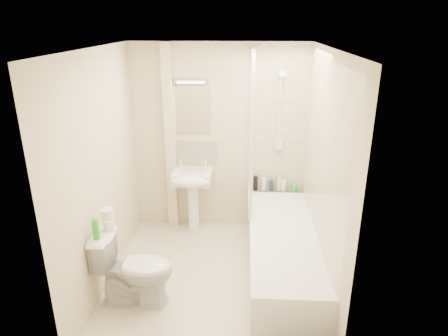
{
  "coord_description": "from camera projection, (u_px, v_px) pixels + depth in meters",
  "views": [
    {
      "loc": [
        0.33,
        -3.63,
        2.64
      ],
      "look_at": [
        0.12,
        0.2,
        1.21
      ],
      "focal_mm": 32.0,
      "sensor_mm": 36.0,
      "label": 1
    }
  ],
  "objects": [
    {
      "name": "floor",
      "position": [
        212.0,
        278.0,
        4.34
      ],
      "size": [
        2.5,
        2.5,
        0.0
      ],
      "primitive_type": "plane",
      "color": "beige",
      "rests_on": "ground"
    },
    {
      "name": "wall_back",
      "position": [
        219.0,
        140.0,
        5.09
      ],
      "size": [
        2.2,
        0.02,
        2.4
      ],
      "primitive_type": "cube",
      "color": "beige",
      "rests_on": "ground"
    },
    {
      "name": "wall_left",
      "position": [
        101.0,
        173.0,
        3.97
      ],
      "size": [
        0.02,
        2.5,
        2.4
      ],
      "primitive_type": "cube",
      "color": "beige",
      "rests_on": "ground"
    },
    {
      "name": "wall_right",
      "position": [
        324.0,
        178.0,
        3.86
      ],
      "size": [
        0.02,
        2.5,
        2.4
      ],
      "primitive_type": "cube",
      "color": "beige",
      "rests_on": "ground"
    },
    {
      "name": "ceiling",
      "position": [
        209.0,
        49.0,
        3.5
      ],
      "size": [
        2.2,
        2.5,
        0.02
      ],
      "primitive_type": "cube",
      "color": "white",
      "rests_on": "wall_back"
    },
    {
      "name": "tile_back",
      "position": [
        279.0,
        123.0,
        4.96
      ],
      "size": [
        0.7,
        0.01,
        1.75
      ],
      "primitive_type": "cube",
      "color": "beige",
      "rests_on": "wall_back"
    },
    {
      "name": "tile_right",
      "position": [
        324.0,
        154.0,
        3.83
      ],
      "size": [
        0.01,
        2.1,
        1.75
      ],
      "primitive_type": "cube",
      "color": "beige",
      "rests_on": "wall_right"
    },
    {
      "name": "pipe_boxing",
      "position": [
        170.0,
        140.0,
        5.06
      ],
      "size": [
        0.12,
        0.12,
        2.4
      ],
      "primitive_type": "cube",
      "color": "beige",
      "rests_on": "ground"
    },
    {
      "name": "splashback",
      "position": [
        194.0,
        152.0,
        5.15
      ],
      "size": [
        0.6,
        0.02,
        0.3
      ],
      "primitive_type": "cube",
      "color": "beige",
      "rests_on": "wall_back"
    },
    {
      "name": "mirror",
      "position": [
        192.0,
        110.0,
        4.96
      ],
      "size": [
        0.46,
        0.01,
        0.6
      ],
      "primitive_type": "cube",
      "color": "white",
      "rests_on": "wall_back"
    },
    {
      "name": "strip_light",
      "position": [
        191.0,
        80.0,
        4.81
      ],
      "size": [
        0.42,
        0.07,
        0.07
      ],
      "primitive_type": "cube",
      "color": "silver",
      "rests_on": "wall_back"
    },
    {
      "name": "bathtub",
      "position": [
        282.0,
        255.0,
        4.24
      ],
      "size": [
        0.7,
        2.1,
        0.55
      ],
      "color": "white",
      "rests_on": "ground"
    },
    {
      "name": "shower_screen",
      "position": [
        251.0,
        130.0,
        4.56
      ],
      "size": [
        0.04,
        0.92,
        1.8
      ],
      "color": "white",
      "rests_on": "bathtub"
    },
    {
      "name": "shower_fixture",
      "position": [
        280.0,
        115.0,
        4.88
      ],
      "size": [
        0.1,
        0.16,
        0.99
      ],
      "color": "white",
      "rests_on": "wall_back"
    },
    {
      "name": "pedestal_sink",
      "position": [
        192.0,
        185.0,
        5.07
      ],
      "size": [
        0.49,
        0.46,
        0.95
      ],
      "color": "white",
      "rests_on": "ground"
    },
    {
      "name": "bottle_black_a",
      "position": [
        256.0,
        183.0,
        5.17
      ],
      "size": [
        0.06,
        0.06,
        0.19
      ],
      "primitive_type": "cylinder",
      "color": "black",
      "rests_on": "bathtub"
    },
    {
      "name": "bottle_white_a",
      "position": [
        264.0,
        184.0,
        5.17
      ],
      "size": [
        0.06,
        0.06,
        0.17
      ],
      "primitive_type": "cylinder",
      "color": "silver",
      "rests_on": "bathtub"
    },
    {
      "name": "bottle_blue",
      "position": [
        271.0,
        185.0,
        5.17
      ],
      "size": [
        0.06,
        0.06,
        0.14
      ],
      "primitive_type": "cylinder",
      "color": "navy",
      "rests_on": "bathtub"
    },
    {
      "name": "bottle_cream",
      "position": [
        279.0,
        184.0,
        5.16
      ],
      "size": [
        0.05,
        0.05,
        0.19
      ],
      "primitive_type": "cylinder",
      "color": "beige",
      "rests_on": "bathtub"
    },
    {
      "name": "bottle_white_b",
      "position": [
        284.0,
        185.0,
        5.16
      ],
      "size": [
        0.05,
        0.05,
        0.15
      ],
      "primitive_type": "cylinder",
      "color": "white",
      "rests_on": "bathtub"
    },
    {
      "name": "bottle_green",
      "position": [
        294.0,
        188.0,
        5.17
      ],
      "size": [
        0.07,
        0.07,
        0.09
      ],
      "primitive_type": "cylinder",
      "color": "green",
      "rests_on": "bathtub"
    },
    {
      "name": "toilet",
      "position": [
        134.0,
        269.0,
        3.86
      ],
      "size": [
        0.45,
        0.75,
        0.75
      ],
      "primitive_type": "imported",
      "rotation": [
        0.0,
        0.0,
        1.55
      ],
      "color": "white",
      "rests_on": "ground"
    },
    {
      "name": "toilet_roll_lower",
      "position": [
        109.0,
        225.0,
        3.8
      ],
      "size": [
        0.1,
        0.1,
        0.11
      ],
      "primitive_type": "cylinder",
      "color": "white",
      "rests_on": "toilet"
    },
    {
      "name": "toilet_roll_upper",
      "position": [
        107.0,
        214.0,
        3.79
      ],
      "size": [
        0.12,
        0.12,
        0.1
      ],
      "primitive_type": "cylinder",
      "color": "white",
      "rests_on": "toilet_roll_lower"
    },
    {
      "name": "green_bottle",
      "position": [
        96.0,
        230.0,
        3.62
      ],
      "size": [
        0.06,
        0.06,
        0.2
      ],
      "primitive_type": "cylinder",
      "color": "green",
      "rests_on": "toilet"
    }
  ]
}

